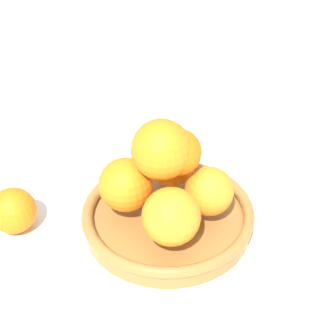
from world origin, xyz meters
The scene contains 4 objects.
ground_plane centered at (0.00, 0.00, 0.00)m, with size 4.00×4.00×0.00m, color white.
fruit_bowl centered at (0.00, 0.00, 0.02)m, with size 0.25×0.25×0.04m.
orange_pile centered at (0.00, 0.00, 0.09)m, with size 0.19×0.20×0.14m.
stray_orange centered at (-0.22, -0.02, 0.03)m, with size 0.07×0.07×0.07m, color orange.
Camera 1 is at (0.05, -0.61, 0.57)m, focal length 60.00 mm.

